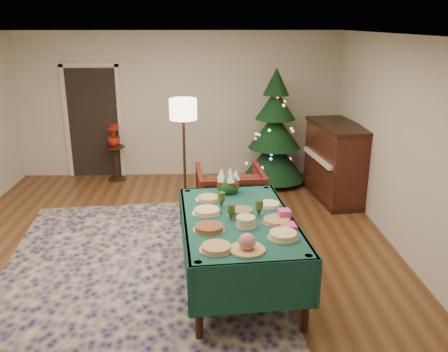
{
  "coord_description": "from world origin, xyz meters",
  "views": [
    {
      "loc": [
        0.56,
        -5.36,
        2.85
      ],
      "look_at": [
        0.74,
        0.21,
        1.03
      ],
      "focal_mm": 38.0,
      "sensor_mm": 36.0,
      "label": 1
    }
  ],
  "objects_px": {
    "armchair": "(230,193)",
    "piano": "(336,162)",
    "potted_plant": "(114,140)",
    "christmas_tree": "(275,133)",
    "floor_lamp": "(183,116)",
    "buffet_table": "(238,231)",
    "side_table": "(116,163)",
    "gift_box": "(284,214)"
  },
  "relations": [
    {
      "from": "armchair",
      "to": "piano",
      "type": "distance_m",
      "value": 2.1
    },
    {
      "from": "potted_plant",
      "to": "christmas_tree",
      "type": "bearing_deg",
      "value": -5.85
    },
    {
      "from": "christmas_tree",
      "to": "piano",
      "type": "xyz_separation_m",
      "value": [
        0.93,
        -0.79,
        -0.32
      ]
    },
    {
      "from": "potted_plant",
      "to": "piano",
      "type": "distance_m",
      "value": 4.01
    },
    {
      "from": "armchair",
      "to": "floor_lamp",
      "type": "bearing_deg",
      "value": -52.59
    },
    {
      "from": "buffet_table",
      "to": "armchair",
      "type": "height_order",
      "value": "armchair"
    },
    {
      "from": "christmas_tree",
      "to": "side_table",
      "type": "bearing_deg",
      "value": 174.15
    },
    {
      "from": "floor_lamp",
      "to": "piano",
      "type": "distance_m",
      "value": 2.66
    },
    {
      "from": "floor_lamp",
      "to": "potted_plant",
      "type": "relative_size",
      "value": 4.15
    },
    {
      "from": "armchair",
      "to": "potted_plant",
      "type": "relative_size",
      "value": 2.3
    },
    {
      "from": "gift_box",
      "to": "floor_lamp",
      "type": "relative_size",
      "value": 0.07
    },
    {
      "from": "side_table",
      "to": "potted_plant",
      "type": "distance_m",
      "value": 0.45
    },
    {
      "from": "armchair",
      "to": "piano",
      "type": "bearing_deg",
      "value": -154.62
    },
    {
      "from": "gift_box",
      "to": "piano",
      "type": "bearing_deg",
      "value": 64.76
    },
    {
      "from": "buffet_table",
      "to": "side_table",
      "type": "bearing_deg",
      "value": 118.34
    },
    {
      "from": "floor_lamp",
      "to": "potted_plant",
      "type": "distance_m",
      "value": 2.06
    },
    {
      "from": "gift_box",
      "to": "armchair",
      "type": "distance_m",
      "value": 1.83
    },
    {
      "from": "piano",
      "to": "gift_box",
      "type": "bearing_deg",
      "value": -115.24
    },
    {
      "from": "buffet_table",
      "to": "floor_lamp",
      "type": "xyz_separation_m",
      "value": [
        -0.7,
        2.43,
        0.82
      ]
    },
    {
      "from": "buffet_table",
      "to": "potted_plant",
      "type": "bearing_deg",
      "value": 118.34
    },
    {
      "from": "floor_lamp",
      "to": "potted_plant",
      "type": "bearing_deg",
      "value": 134.4
    },
    {
      "from": "christmas_tree",
      "to": "gift_box",
      "type": "bearing_deg",
      "value": -96.05
    },
    {
      "from": "piano",
      "to": "side_table",
      "type": "bearing_deg",
      "value": 164.21
    },
    {
      "from": "side_table",
      "to": "floor_lamp",
      "type": "bearing_deg",
      "value": -45.6
    },
    {
      "from": "floor_lamp",
      "to": "side_table",
      "type": "distance_m",
      "value": 2.26
    },
    {
      "from": "buffet_table",
      "to": "gift_box",
      "type": "xyz_separation_m",
      "value": [
        0.49,
        -0.05,
        0.21
      ]
    },
    {
      "from": "potted_plant",
      "to": "floor_lamp",
      "type": "bearing_deg",
      "value": -45.6
    },
    {
      "from": "gift_box",
      "to": "potted_plant",
      "type": "xyz_separation_m",
      "value": [
        -2.55,
        3.86,
        -0.1
      ]
    },
    {
      "from": "gift_box",
      "to": "armchair",
      "type": "relative_size",
      "value": 0.13
    },
    {
      "from": "gift_box",
      "to": "armchair",
      "type": "xyz_separation_m",
      "value": [
        -0.51,
        1.72,
        -0.38
      ]
    },
    {
      "from": "floor_lamp",
      "to": "buffet_table",
      "type": "bearing_deg",
      "value": -73.92
    },
    {
      "from": "potted_plant",
      "to": "piano",
      "type": "xyz_separation_m",
      "value": [
        3.85,
        -1.09,
        -0.15
      ]
    },
    {
      "from": "side_table",
      "to": "buffet_table",
      "type": "bearing_deg",
      "value": -61.66
    },
    {
      "from": "floor_lamp",
      "to": "gift_box",
      "type": "bearing_deg",
      "value": -64.28
    },
    {
      "from": "gift_box",
      "to": "christmas_tree",
      "type": "bearing_deg",
      "value": 83.95
    },
    {
      "from": "side_table",
      "to": "potted_plant",
      "type": "height_order",
      "value": "potted_plant"
    },
    {
      "from": "buffet_table",
      "to": "armchair",
      "type": "distance_m",
      "value": 1.68
    },
    {
      "from": "armchair",
      "to": "christmas_tree",
      "type": "distance_m",
      "value": 2.09
    },
    {
      "from": "potted_plant",
      "to": "piano",
      "type": "bearing_deg",
      "value": -15.79
    },
    {
      "from": "buffet_table",
      "to": "christmas_tree",
      "type": "xyz_separation_m",
      "value": [
        0.87,
        3.51,
        0.29
      ]
    },
    {
      "from": "buffet_table",
      "to": "floor_lamp",
      "type": "height_order",
      "value": "floor_lamp"
    },
    {
      "from": "floor_lamp",
      "to": "piano",
      "type": "bearing_deg",
      "value": 6.76
    }
  ]
}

